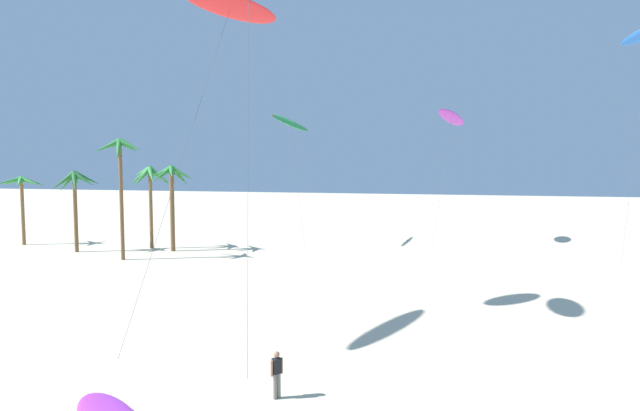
{
  "coord_description": "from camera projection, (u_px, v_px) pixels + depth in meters",
  "views": [
    {
      "loc": [
        6.23,
        5.26,
        8.22
      ],
      "look_at": [
        1.59,
        23.97,
        6.7
      ],
      "focal_mm": 29.89,
      "sensor_mm": 36.0,
      "label": 1
    }
  ],
  "objects": [
    {
      "name": "palm_tree_0",
      "position": [
        21.0,
        186.0,
        53.5
      ],
      "size": [
        4.68,
        4.21,
        6.98
      ],
      "color": "brown",
      "rests_on": "ground"
    },
    {
      "name": "palm_tree_1",
      "position": [
        75.0,
        186.0,
        49.23
      ],
      "size": [
        4.28,
        3.95,
        7.58
      ],
      "color": "brown",
      "rests_on": "ground"
    },
    {
      "name": "palm_tree_2",
      "position": [
        150.0,
        180.0,
        51.12
      ],
      "size": [
        4.63,
        4.41,
        8.01
      ],
      "color": "brown",
      "rests_on": "ground"
    },
    {
      "name": "palm_tree_3",
      "position": [
        121.0,
        160.0,
        44.93
      ],
      "size": [
        4.0,
        3.88,
        10.37
      ],
      "color": "brown",
      "rests_on": "ground"
    },
    {
      "name": "palm_tree_4",
      "position": [
        172.0,
        182.0,
        49.65
      ],
      "size": [
        4.55,
        4.27,
        8.08
      ],
      "color": "brown",
      "rests_on": "ground"
    },
    {
      "name": "flying_kite_2",
      "position": [
        291.0,
        123.0,
        53.29
      ],
      "size": [
        4.63,
        10.4,
        13.3
      ],
      "color": "green",
      "rests_on": "ground"
    },
    {
      "name": "flying_kite_4",
      "position": [
        452.0,
        118.0,
        54.66
      ],
      "size": [
        3.58,
        13.16,
        13.94
      ],
      "color": "purple",
      "rests_on": "ground"
    },
    {
      "name": "flying_kite_5",
      "position": [
        230.0,
        6.0,
        28.19
      ],
      "size": [
        4.9,
        10.26,
        17.45
      ],
      "color": "red",
      "rests_on": "ground"
    },
    {
      "name": "person_near_left",
      "position": [
        277.0,
        373.0,
        18.6
      ],
      "size": [
        0.34,
        0.43,
        1.69
      ],
      "color": "slate",
      "rests_on": "ground"
    }
  ]
}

